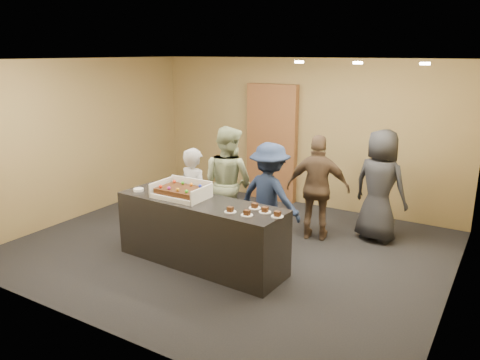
{
  "coord_description": "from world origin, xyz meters",
  "views": [
    {
      "loc": [
        3.46,
        -5.42,
        2.81
      ],
      "look_at": [
        0.18,
        0.0,
        1.06
      ],
      "focal_mm": 35.0,
      "sensor_mm": 36.0,
      "label": 1
    }
  ],
  "objects_px": {
    "person_server_grey": "(195,198)",
    "person_navy_man": "(270,196)",
    "plate_stack": "(139,190)",
    "person_dark_suit": "(380,186)",
    "cake_box": "(182,193)",
    "person_brown_extra": "(318,188)",
    "sheet_cake": "(181,190)",
    "storage_cabinet": "(272,143)",
    "serving_counter": "(201,233)",
    "person_sage_man": "(228,183)"
  },
  "relations": [
    {
      "from": "plate_stack",
      "to": "person_sage_man",
      "type": "height_order",
      "value": "person_sage_man"
    },
    {
      "from": "person_server_grey",
      "to": "person_navy_man",
      "type": "distance_m",
      "value": 1.09
    },
    {
      "from": "storage_cabinet",
      "to": "plate_stack",
      "type": "xyz_separation_m",
      "value": [
        -0.48,
        -3.16,
        -0.19
      ]
    },
    {
      "from": "serving_counter",
      "to": "storage_cabinet",
      "type": "height_order",
      "value": "storage_cabinet"
    },
    {
      "from": "person_server_grey",
      "to": "cake_box",
      "type": "bearing_deg",
      "value": 119.03
    },
    {
      "from": "cake_box",
      "to": "person_brown_extra",
      "type": "bearing_deg",
      "value": 51.25
    },
    {
      "from": "plate_stack",
      "to": "person_brown_extra",
      "type": "xyz_separation_m",
      "value": [
        2.01,
        1.74,
        -0.11
      ]
    },
    {
      "from": "person_dark_suit",
      "to": "sheet_cake",
      "type": "bearing_deg",
      "value": 58.79
    },
    {
      "from": "person_navy_man",
      "to": "person_dark_suit",
      "type": "distance_m",
      "value": 1.71
    },
    {
      "from": "person_dark_suit",
      "to": "person_server_grey",
      "type": "bearing_deg",
      "value": 50.55
    },
    {
      "from": "serving_counter",
      "to": "plate_stack",
      "type": "height_order",
      "value": "plate_stack"
    },
    {
      "from": "serving_counter",
      "to": "person_dark_suit",
      "type": "height_order",
      "value": "person_dark_suit"
    },
    {
      "from": "storage_cabinet",
      "to": "serving_counter",
      "type": "bearing_deg",
      "value": -80.17
    },
    {
      "from": "person_server_grey",
      "to": "serving_counter",
      "type": "bearing_deg",
      "value": 147.52
    },
    {
      "from": "serving_counter",
      "to": "sheet_cake",
      "type": "relative_size",
      "value": 3.94
    },
    {
      "from": "cake_box",
      "to": "person_dark_suit",
      "type": "height_order",
      "value": "person_dark_suit"
    },
    {
      "from": "cake_box",
      "to": "person_server_grey",
      "type": "height_order",
      "value": "person_server_grey"
    },
    {
      "from": "serving_counter",
      "to": "person_brown_extra",
      "type": "xyz_separation_m",
      "value": [
        1.0,
        1.66,
        0.36
      ]
    },
    {
      "from": "person_sage_man",
      "to": "person_dark_suit",
      "type": "height_order",
      "value": "person_sage_man"
    },
    {
      "from": "storage_cabinet",
      "to": "person_server_grey",
      "type": "bearing_deg",
      "value": -87.62
    },
    {
      "from": "serving_counter",
      "to": "person_server_grey",
      "type": "distance_m",
      "value": 0.68
    },
    {
      "from": "serving_counter",
      "to": "person_server_grey",
      "type": "xyz_separation_m",
      "value": [
        -0.42,
        0.45,
        0.3
      ]
    },
    {
      "from": "serving_counter",
      "to": "plate_stack",
      "type": "bearing_deg",
      "value": -172.53
    },
    {
      "from": "serving_counter",
      "to": "person_navy_man",
      "type": "height_order",
      "value": "person_navy_man"
    },
    {
      "from": "person_brown_extra",
      "to": "person_navy_man",
      "type": "bearing_deg",
      "value": 41.09
    },
    {
      "from": "person_sage_man",
      "to": "person_brown_extra",
      "type": "xyz_separation_m",
      "value": [
        1.21,
        0.63,
        -0.06
      ]
    },
    {
      "from": "serving_counter",
      "to": "sheet_cake",
      "type": "distance_m",
      "value": 0.63
    },
    {
      "from": "serving_counter",
      "to": "sheet_cake",
      "type": "height_order",
      "value": "sheet_cake"
    },
    {
      "from": "person_sage_man",
      "to": "cake_box",
      "type": "bearing_deg",
      "value": 93.11
    },
    {
      "from": "storage_cabinet",
      "to": "person_navy_man",
      "type": "height_order",
      "value": "storage_cabinet"
    },
    {
      "from": "person_navy_man",
      "to": "person_dark_suit",
      "type": "relative_size",
      "value": 0.92
    },
    {
      "from": "serving_counter",
      "to": "plate_stack",
      "type": "relative_size",
      "value": 16.55
    },
    {
      "from": "storage_cabinet",
      "to": "sheet_cake",
      "type": "height_order",
      "value": "storage_cabinet"
    },
    {
      "from": "person_navy_man",
      "to": "sheet_cake",
      "type": "bearing_deg",
      "value": 58.74
    },
    {
      "from": "person_server_grey",
      "to": "person_navy_man",
      "type": "bearing_deg",
      "value": -136.86
    },
    {
      "from": "person_navy_man",
      "to": "person_dark_suit",
      "type": "height_order",
      "value": "person_dark_suit"
    },
    {
      "from": "sheet_cake",
      "to": "person_server_grey",
      "type": "height_order",
      "value": "person_server_grey"
    },
    {
      "from": "storage_cabinet",
      "to": "sheet_cake",
      "type": "xyz_separation_m",
      "value": [
        0.22,
        -3.07,
        -0.12
      ]
    },
    {
      "from": "person_server_grey",
      "to": "sheet_cake",
      "type": "bearing_deg",
      "value": 118.14
    },
    {
      "from": "plate_stack",
      "to": "serving_counter",
      "type": "bearing_deg",
      "value": 4.69
    },
    {
      "from": "sheet_cake",
      "to": "plate_stack",
      "type": "bearing_deg",
      "value": -173.22
    },
    {
      "from": "person_brown_extra",
      "to": "sheet_cake",
      "type": "bearing_deg",
      "value": 37.26
    },
    {
      "from": "cake_box",
      "to": "person_server_grey",
      "type": "relative_size",
      "value": 0.48
    },
    {
      "from": "person_sage_man",
      "to": "person_brown_extra",
      "type": "bearing_deg",
      "value": -143.71
    },
    {
      "from": "plate_stack",
      "to": "person_dark_suit",
      "type": "distance_m",
      "value": 3.57
    },
    {
      "from": "plate_stack",
      "to": "person_dark_suit",
      "type": "xyz_separation_m",
      "value": [
        2.82,
        2.19,
        -0.06
      ]
    },
    {
      "from": "person_dark_suit",
      "to": "plate_stack",
      "type": "bearing_deg",
      "value": 51.84
    },
    {
      "from": "storage_cabinet",
      "to": "person_server_grey",
      "type": "distance_m",
      "value": 2.65
    },
    {
      "from": "serving_counter",
      "to": "sheet_cake",
      "type": "bearing_deg",
      "value": -177.23
    },
    {
      "from": "person_dark_suit",
      "to": "cake_box",
      "type": "bearing_deg",
      "value": 58.43
    }
  ]
}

